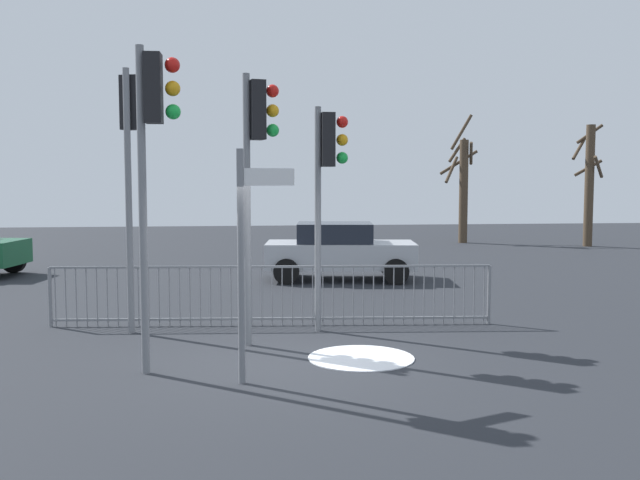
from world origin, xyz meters
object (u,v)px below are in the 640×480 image
(traffic_light_rear_left, at_px, (256,148))
(traffic_light_mid_left, at_px, (327,168))
(bare_tree_centre, at_px, (589,182))
(car_silver_far, at_px, (339,250))
(traffic_light_rear_right, at_px, (153,135))
(direction_sign_post, at_px, (246,253))
(bare_tree_left, at_px, (463,185))
(traffic_light_foreground_left, at_px, (131,141))

(traffic_light_rear_left, bearing_deg, traffic_light_mid_left, 114.14)
(bare_tree_centre, bearing_deg, car_silver_far, -143.17)
(traffic_light_rear_right, xyz_separation_m, direction_sign_post, (1.19, -0.59, -1.50))
(traffic_light_mid_left, distance_m, bare_tree_left, 18.02)
(car_silver_far, xyz_separation_m, bare_tree_centre, (10.83, 8.11, 1.69))
(traffic_light_rear_right, bearing_deg, traffic_light_rear_left, 138.63)
(traffic_light_mid_left, bearing_deg, traffic_light_rear_right, -48.84)
(traffic_light_rear_left, height_order, direction_sign_post, traffic_light_rear_left)
(traffic_light_rear_right, height_order, traffic_light_mid_left, traffic_light_rear_right)
(traffic_light_rear_left, bearing_deg, direction_sign_post, -18.04)
(car_silver_far, relative_size, bare_tree_centre, 0.84)
(traffic_light_foreground_left, height_order, car_silver_far, traffic_light_foreground_left)
(direction_sign_post, relative_size, bare_tree_centre, 0.63)
(traffic_light_foreground_left, distance_m, bare_tree_left, 19.36)
(traffic_light_rear_right, height_order, traffic_light_foreground_left, traffic_light_foreground_left)
(direction_sign_post, distance_m, car_silver_far, 9.56)
(direction_sign_post, relative_size, bare_tree_left, 0.57)
(traffic_light_mid_left, bearing_deg, traffic_light_foreground_left, -97.75)
(traffic_light_foreground_left, bearing_deg, direction_sign_post, -43.40)
(traffic_light_mid_left, distance_m, direction_sign_post, 3.52)
(traffic_light_mid_left, height_order, bare_tree_centre, bare_tree_centre)
(traffic_light_rear_left, distance_m, bare_tree_left, 19.37)
(bare_tree_left, relative_size, bare_tree_centre, 1.11)
(direction_sign_post, bearing_deg, car_silver_far, 52.80)
(traffic_light_rear_right, bearing_deg, bare_tree_centre, 139.86)
(traffic_light_rear_left, bearing_deg, car_silver_far, 149.25)
(bare_tree_left, height_order, bare_tree_centre, bare_tree_left)
(traffic_light_mid_left, xyz_separation_m, direction_sign_post, (-1.40, -3.03, -1.12))
(traffic_light_rear_right, height_order, traffic_light_rear_left, traffic_light_rear_right)
(direction_sign_post, bearing_deg, traffic_light_foreground_left, 96.87)
(bare_tree_centre, bearing_deg, traffic_light_rear_left, -130.80)
(car_silver_far, bearing_deg, traffic_light_mid_left, -92.92)
(direction_sign_post, height_order, bare_tree_left, bare_tree_left)
(car_silver_far, xyz_separation_m, bare_tree_left, (6.49, 10.18, 1.58))
(car_silver_far, height_order, bare_tree_left, bare_tree_left)
(traffic_light_foreground_left, relative_size, car_silver_far, 1.11)
(car_silver_far, bearing_deg, bare_tree_centre, 43.76)
(traffic_light_rear_right, relative_size, traffic_light_foreground_left, 0.98)
(traffic_light_rear_left, relative_size, bare_tree_centre, 0.89)
(traffic_light_foreground_left, xyz_separation_m, traffic_light_rear_left, (2.05, -1.23, -0.16))
(direction_sign_post, bearing_deg, bare_tree_centre, 30.29)
(direction_sign_post, xyz_separation_m, bare_tree_centre, (13.30, 17.30, 0.79))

